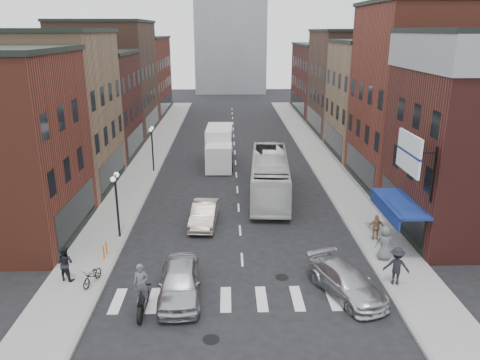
% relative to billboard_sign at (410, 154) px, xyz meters
% --- Properties ---
extents(ground, '(160.00, 160.00, 0.00)m').
position_rel_billboard_sign_xyz_m(ground, '(-8.59, -0.50, -6.13)').
color(ground, black).
rests_on(ground, ground).
extents(sidewalk_left, '(3.00, 74.00, 0.15)m').
position_rel_billboard_sign_xyz_m(sidewalk_left, '(-17.09, 21.50, -6.06)').
color(sidewalk_left, gray).
rests_on(sidewalk_left, ground).
extents(sidewalk_right, '(3.00, 74.00, 0.15)m').
position_rel_billboard_sign_xyz_m(sidewalk_right, '(-0.09, 21.50, -6.06)').
color(sidewalk_right, gray).
rests_on(sidewalk_right, ground).
extents(curb_left, '(0.20, 74.00, 0.16)m').
position_rel_billboard_sign_xyz_m(curb_left, '(-15.59, 21.50, -6.13)').
color(curb_left, gray).
rests_on(curb_left, ground).
extents(curb_right, '(0.20, 74.00, 0.16)m').
position_rel_billboard_sign_xyz_m(curb_right, '(-1.59, 21.50, -6.13)').
color(curb_right, gray).
rests_on(curb_right, ground).
extents(crosswalk_stripes, '(12.00, 2.20, 0.01)m').
position_rel_billboard_sign_xyz_m(crosswalk_stripes, '(-8.59, -3.50, -6.13)').
color(crosswalk_stripes, silver).
rests_on(crosswalk_stripes, ground).
extents(bldg_left_mid_a, '(10.30, 10.20, 12.30)m').
position_rel_billboard_sign_xyz_m(bldg_left_mid_a, '(-23.58, 13.50, 0.02)').
color(bldg_left_mid_a, '#87674A').
rests_on(bldg_left_mid_a, ground).
extents(bldg_left_mid_b, '(10.30, 10.20, 10.30)m').
position_rel_billboard_sign_xyz_m(bldg_left_mid_b, '(-23.58, 23.50, -0.98)').
color(bldg_left_mid_b, '#4A1D1A').
rests_on(bldg_left_mid_b, ground).
extents(bldg_left_far_a, '(10.30, 12.20, 13.30)m').
position_rel_billboard_sign_xyz_m(bldg_left_far_a, '(-23.58, 34.50, 0.52)').
color(bldg_left_far_a, '#493024').
rests_on(bldg_left_far_a, ground).
extents(bldg_left_far_b, '(10.30, 16.20, 11.30)m').
position_rel_billboard_sign_xyz_m(bldg_left_far_b, '(-23.58, 48.50, -0.48)').
color(bldg_left_far_b, maroon).
rests_on(bldg_left_far_b, ground).
extents(bldg_right_mid_a, '(10.30, 10.20, 14.30)m').
position_rel_billboard_sign_xyz_m(bldg_right_mid_a, '(6.41, 13.50, 1.02)').
color(bldg_right_mid_a, maroon).
rests_on(bldg_right_mid_a, ground).
extents(bldg_right_mid_b, '(10.30, 10.20, 11.30)m').
position_rel_billboard_sign_xyz_m(bldg_right_mid_b, '(6.41, 23.50, -0.48)').
color(bldg_right_mid_b, '#87674A').
rests_on(bldg_right_mid_b, ground).
extents(bldg_right_far_a, '(10.30, 12.20, 12.30)m').
position_rel_billboard_sign_xyz_m(bldg_right_far_a, '(6.41, 34.50, 0.02)').
color(bldg_right_far_a, '#493024').
rests_on(bldg_right_far_a, ground).
extents(bldg_right_far_b, '(10.30, 16.20, 10.30)m').
position_rel_billboard_sign_xyz_m(bldg_right_far_b, '(6.41, 48.50, -0.98)').
color(bldg_right_far_b, '#4A1D1A').
rests_on(bldg_right_far_b, ground).
extents(awning_blue, '(1.80, 5.00, 0.78)m').
position_rel_billboard_sign_xyz_m(awning_blue, '(0.34, 2.00, -3.50)').
color(awning_blue, navy).
rests_on(awning_blue, ground).
extents(billboard_sign, '(1.52, 3.00, 3.70)m').
position_rel_billboard_sign_xyz_m(billboard_sign, '(0.00, 0.00, 0.00)').
color(billboard_sign, black).
rests_on(billboard_sign, ground).
extents(streetlamp_near, '(0.32, 1.22, 4.11)m').
position_rel_billboard_sign_xyz_m(streetlamp_near, '(-15.99, 3.50, -3.22)').
color(streetlamp_near, black).
rests_on(streetlamp_near, ground).
extents(streetlamp_far, '(0.32, 1.22, 4.11)m').
position_rel_billboard_sign_xyz_m(streetlamp_far, '(-15.99, 17.50, -3.22)').
color(streetlamp_far, black).
rests_on(streetlamp_far, ground).
extents(bike_rack, '(0.08, 0.68, 0.80)m').
position_rel_billboard_sign_xyz_m(bike_rack, '(-16.19, 0.80, -5.58)').
color(bike_rack, '#D8590C').
rests_on(bike_rack, sidewalk_left).
extents(box_truck, '(2.56, 7.88, 3.40)m').
position_rel_billboard_sign_xyz_m(box_truck, '(-10.12, 19.91, -4.45)').
color(box_truck, white).
rests_on(box_truck, ground).
extents(motorcycle_rider, '(0.68, 2.40, 2.44)m').
position_rel_billboard_sign_xyz_m(motorcycle_rider, '(-13.21, -4.51, -4.99)').
color(motorcycle_rider, black).
rests_on(motorcycle_rider, ground).
extents(transit_bus, '(3.55, 11.70, 3.21)m').
position_rel_billboard_sign_xyz_m(transit_bus, '(-6.14, 11.10, -4.53)').
color(transit_bus, silver).
rests_on(transit_bus, ground).
extents(sedan_left_near, '(2.18, 4.94, 1.65)m').
position_rel_billboard_sign_xyz_m(sedan_left_near, '(-11.65, -3.24, -5.31)').
color(sedan_left_near, '#B6B7BB').
rests_on(sedan_left_near, ground).
extents(sedan_left_far, '(1.89, 4.58, 1.48)m').
position_rel_billboard_sign_xyz_m(sedan_left_far, '(-10.90, 5.50, -5.40)').
color(sedan_left_far, beige).
rests_on(sedan_left_far, ground).
extents(curb_car, '(3.63, 5.19, 1.40)m').
position_rel_billboard_sign_xyz_m(curb_car, '(-3.69, -3.22, -5.43)').
color(curb_car, '#B8B8BD').
rests_on(curb_car, ground).
extents(parked_bicycle, '(0.98, 1.74, 0.87)m').
position_rel_billboard_sign_xyz_m(parked_bicycle, '(-16.09, -2.11, -5.55)').
color(parked_bicycle, black).
rests_on(parked_bicycle, sidewalk_left).
extents(ped_left_solo, '(1.00, 0.77, 1.82)m').
position_rel_billboard_sign_xyz_m(ped_left_solo, '(-17.52, -1.68, -5.07)').
color(ped_left_solo, black).
rests_on(ped_left_solo, sidewalk_left).
extents(ped_right_a, '(1.37, 0.93, 1.94)m').
position_rel_billboard_sign_xyz_m(ped_right_a, '(-1.07, -2.51, -5.01)').
color(ped_right_a, black).
rests_on(ped_right_a, sidewalk_right).
extents(ped_right_b, '(0.98, 0.57, 1.58)m').
position_rel_billboard_sign_xyz_m(ped_right_b, '(-0.50, 2.59, -5.19)').
color(ped_right_b, '#9B6D4F').
rests_on(ped_right_b, sidewalk_right).
extents(ped_right_c, '(1.03, 0.77, 1.92)m').
position_rel_billboard_sign_xyz_m(ped_right_c, '(-0.82, 0.09, -5.02)').
color(ped_right_c, '#5A5D62').
rests_on(ped_right_c, sidewalk_right).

